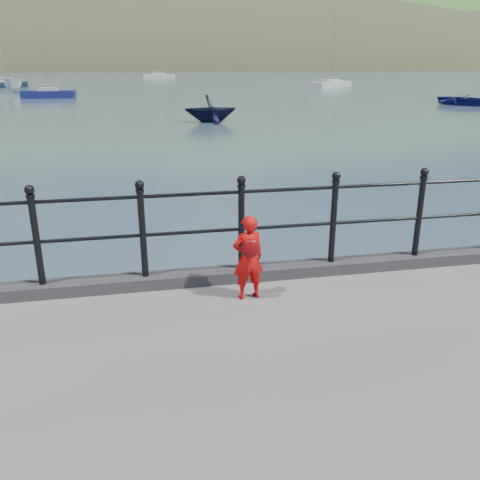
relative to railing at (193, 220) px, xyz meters
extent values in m
plane|color=#2D4251|center=(0.00, 0.15, -1.82)|extent=(600.00, 600.00, 0.00)
cube|color=#28282B|center=(0.00, 0.00, -0.75)|extent=(60.00, 0.30, 0.15)
cylinder|color=black|center=(0.00, 0.00, -0.15)|extent=(18.00, 0.04, 0.04)
cylinder|color=black|center=(0.00, 0.00, 0.32)|extent=(18.00, 0.04, 0.04)
cylinder|color=black|center=(-1.80, 0.00, -0.15)|extent=(0.08, 0.08, 1.05)
sphere|color=black|center=(-1.80, 0.00, 0.47)|extent=(0.11, 0.11, 0.11)
cylinder|color=black|center=(-0.60, 0.00, -0.15)|extent=(0.08, 0.08, 1.05)
sphere|color=black|center=(-0.60, 0.00, 0.47)|extent=(0.11, 0.11, 0.11)
cylinder|color=black|center=(0.60, 0.00, -0.15)|extent=(0.08, 0.08, 1.05)
sphere|color=black|center=(0.60, 0.00, 0.47)|extent=(0.11, 0.11, 0.11)
cylinder|color=black|center=(1.80, 0.00, -0.15)|extent=(0.08, 0.08, 1.05)
sphere|color=black|center=(1.80, 0.00, 0.47)|extent=(0.11, 0.11, 0.11)
cylinder|color=black|center=(3.00, 0.00, -0.15)|extent=(0.08, 0.08, 1.05)
sphere|color=black|center=(3.00, 0.00, 0.47)|extent=(0.11, 0.11, 0.11)
ellipsoid|color=#333A21|center=(20.00, 195.15, -17.22)|extent=(400.00, 100.00, 88.00)
ellipsoid|color=#387026|center=(60.00, 255.15, -29.12)|extent=(600.00, 180.00, 156.00)
cube|color=silver|center=(-35.00, 181.15, 1.18)|extent=(9.00, 6.00, 6.00)
cube|color=#4C4744|center=(-35.00, 181.15, 5.18)|extent=(9.50, 6.50, 2.00)
cube|color=silver|center=(-12.00, 181.15, 1.18)|extent=(9.00, 6.00, 6.00)
cube|color=#4C4744|center=(-12.00, 181.15, 5.18)|extent=(9.50, 6.50, 2.00)
cube|color=silver|center=(18.00, 181.15, 1.18)|extent=(9.00, 6.00, 6.00)
cube|color=#4C4744|center=(18.00, 181.15, 5.18)|extent=(9.50, 6.50, 2.00)
cube|color=silver|center=(45.00, 181.15, 1.18)|extent=(9.00, 6.00, 6.00)
cube|color=#4C4744|center=(45.00, 181.15, 5.18)|extent=(9.50, 6.50, 2.00)
imported|color=red|center=(0.57, -0.53, -0.32)|extent=(0.39, 0.28, 1.01)
ellipsoid|color=red|center=(0.57, -0.66, -0.16)|extent=(0.22, 0.11, 0.23)
imported|color=#131854|center=(26.37, 33.26, -1.35)|extent=(4.97, 5.52, 0.94)
imported|color=silver|center=(-13.84, 57.34, -0.94)|extent=(1.98, 4.67, 1.77)
imported|color=black|center=(3.87, 25.51, -1.01)|extent=(3.14, 2.73, 1.63)
cube|color=black|center=(-17.47, 69.86, -1.57)|extent=(5.48, 4.15, 0.90)
cube|color=beige|center=(-17.47, 69.86, -1.07)|extent=(2.21, 1.96, 0.50)
cylinder|color=#A5A5A8|center=(-17.47, 69.86, 2.30)|extent=(0.10, 0.10, 6.84)
cylinder|color=#A5A5A8|center=(-17.47, 69.86, -0.52)|extent=(2.12, 1.28, 0.06)
cube|color=silver|center=(25.98, 63.18, -1.57)|extent=(7.33, 6.19, 0.90)
cube|color=beige|center=(25.98, 63.18, -1.07)|extent=(3.00, 2.75, 0.50)
cylinder|color=#A5A5A8|center=(25.98, 63.18, 3.76)|extent=(0.10, 0.10, 9.77)
cylinder|color=#A5A5A8|center=(25.98, 63.18, -0.52)|extent=(2.78, 2.09, 0.06)
cube|color=#131954|center=(-8.88, 48.59, -1.57)|extent=(5.12, 1.98, 0.90)
cube|color=beige|center=(-8.88, 48.59, -1.07)|extent=(1.83, 1.25, 0.50)
cylinder|color=#A5A5A8|center=(-8.88, 48.59, 2.13)|extent=(0.10, 0.10, 6.51)
cylinder|color=#A5A5A8|center=(-8.88, 48.59, -0.52)|extent=(2.25, 0.23, 0.06)
cube|color=silver|center=(4.50, 102.86, -1.57)|extent=(6.47, 3.06, 0.90)
cube|color=beige|center=(4.50, 102.86, -1.07)|extent=(2.40, 1.71, 0.50)
cylinder|color=#A5A5A8|center=(4.50, 102.86, 3.03)|extent=(0.10, 0.10, 8.30)
cylinder|color=#A5A5A8|center=(4.50, 102.86, -0.52)|extent=(2.76, 0.61, 0.06)
camera|label=1|loc=(-0.59, -5.83, 1.84)|focal=38.00mm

